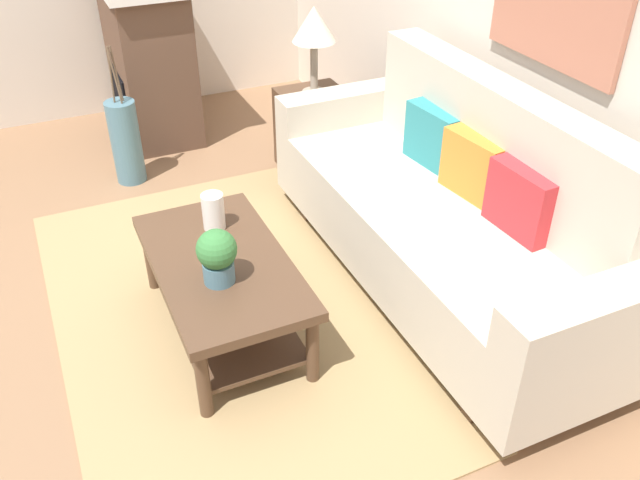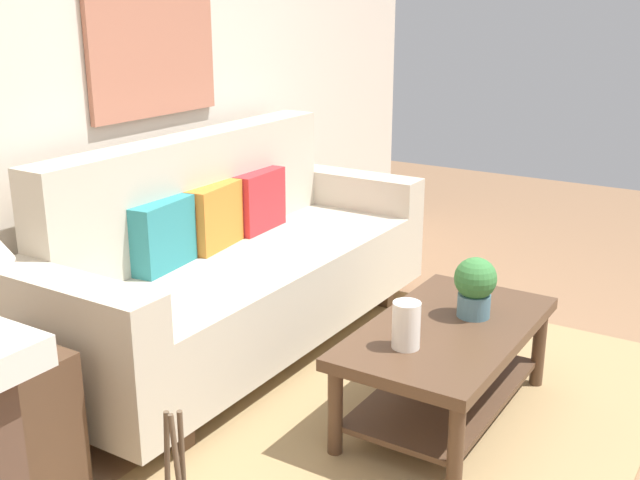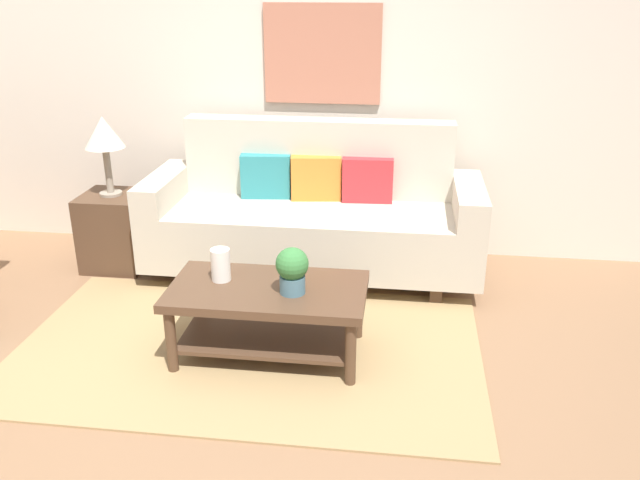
{
  "view_description": "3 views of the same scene",
  "coord_description": "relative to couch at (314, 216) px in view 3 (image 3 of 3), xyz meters",
  "views": [
    {
      "loc": [
        2.63,
        -0.16,
        2.26
      ],
      "look_at": [
        0.35,
        0.89,
        0.56
      ],
      "focal_mm": 37.78,
      "sensor_mm": 36.0,
      "label": 1
    },
    {
      "loc": [
        -2.63,
        -0.64,
        1.73
      ],
      "look_at": [
        0.31,
        1.21,
        0.63
      ],
      "focal_mm": 43.28,
      "sensor_mm": 36.0,
      "label": 2
    },
    {
      "loc": [
        0.86,
        -2.78,
        2.04
      ],
      "look_at": [
        0.37,
        0.95,
        0.53
      ],
      "focal_mm": 37.17,
      "sensor_mm": 36.0,
      "label": 3
    }
  ],
  "objects": [
    {
      "name": "couch",
      "position": [
        0.0,
        0.0,
        0.0
      ],
      "size": [
        2.36,
        0.84,
        1.08
      ],
      "color": "beige",
      "rests_on": "ground_plane"
    },
    {
      "name": "side_table",
      "position": [
        -1.48,
        -0.09,
        -0.15
      ],
      "size": [
        0.44,
        0.44,
        0.56
      ],
      "primitive_type": "cube",
      "color": "#513826",
      "rests_on": "ground_plane"
    },
    {
      "name": "table_lamp",
      "position": [
        -1.48,
        -0.09,
        0.56
      ],
      "size": [
        0.28,
        0.28,
        0.57
      ],
      "color": "gray",
      "rests_on": "side_table"
    },
    {
      "name": "ground_plane",
      "position": [
        -0.23,
        -1.66,
        -0.43
      ],
      "size": [
        9.77,
        9.77,
        0.0
      ],
      "primitive_type": "plane",
      "color": "#8C6647"
    },
    {
      "name": "wall_back",
      "position": [
        -0.23,
        0.54,
        0.92
      ],
      "size": [
        5.77,
        0.1,
        2.7
      ],
      "primitive_type": "cube",
      "color": "beige",
      "rests_on": "ground_plane"
    },
    {
      "name": "tabletop_vase",
      "position": [
        -0.37,
        -1.13,
        0.09
      ],
      "size": [
        0.11,
        0.11,
        0.19
      ],
      "primitive_type": "cylinder",
      "color": "white",
      "rests_on": "coffee_table"
    },
    {
      "name": "throw_pillow_crimson",
      "position": [
        0.37,
        0.12,
        0.25
      ],
      "size": [
        0.37,
        0.14,
        0.32
      ],
      "primitive_type": "cube",
      "rotation": [
        0.0,
        0.0,
        0.06
      ],
      "color": "red",
      "rests_on": "couch"
    },
    {
      "name": "framed_painting",
      "position": [
        0.0,
        0.47,
        1.08
      ],
      "size": [
        0.85,
        0.03,
        0.71
      ],
      "primitive_type": "cube",
      "color": "#B77056"
    },
    {
      "name": "potted_plant_tabletop",
      "position": [
        0.05,
        -1.24,
        0.14
      ],
      "size": [
        0.18,
        0.18,
        0.26
      ],
      "color": "slate",
      "rests_on": "coffee_table"
    },
    {
      "name": "coffee_table",
      "position": [
        -0.1,
        -1.19,
        -0.12
      ],
      "size": [
        1.1,
        0.6,
        0.43
      ],
      "color": "#513826",
      "rests_on": "ground_plane"
    },
    {
      "name": "throw_pillow_orange",
      "position": [
        0.0,
        0.12,
        0.25
      ],
      "size": [
        0.37,
        0.17,
        0.32
      ],
      "primitive_type": "cube",
      "rotation": [
        0.0,
        0.0,
        0.13
      ],
      "color": "orange",
      "rests_on": "couch"
    },
    {
      "name": "area_rug",
      "position": [
        -0.23,
        -1.16,
        -0.43
      ],
      "size": [
        2.7,
        1.63,
        0.01
      ],
      "primitive_type": "cube",
      "color": "#A38456",
      "rests_on": "ground_plane"
    },
    {
      "name": "throw_pillow_teal",
      "position": [
        -0.37,
        0.12,
        0.25
      ],
      "size": [
        0.37,
        0.16,
        0.32
      ],
      "primitive_type": "cube",
      "rotation": [
        0.0,
        0.0,
        0.11
      ],
      "color": "teal",
      "rests_on": "couch"
    }
  ]
}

